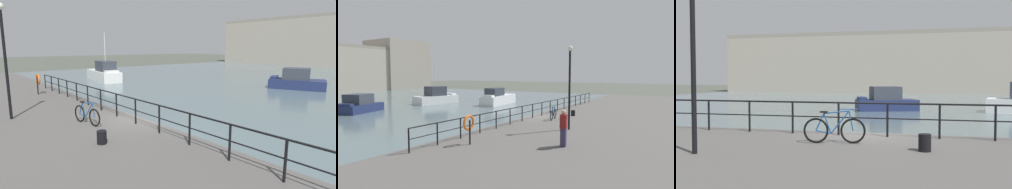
# 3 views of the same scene
# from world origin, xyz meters

# --- Properties ---
(ground_plane) EXTENTS (240.00, 240.00, 0.00)m
(ground_plane) POSITION_xyz_m (0.00, 0.00, 0.00)
(ground_plane) COLOR #4C5147
(water_basin) EXTENTS (80.00, 60.00, 0.01)m
(water_basin) POSITION_xyz_m (0.00, 30.20, 0.01)
(water_basin) COLOR slate
(water_basin) RESTS_ON ground_plane
(harbor_building) EXTENTS (78.24, 12.78, 13.81)m
(harbor_building) POSITION_xyz_m (6.44, 61.48, 5.62)
(harbor_building) COLOR #A89E8E
(harbor_building) RESTS_ON ground_plane
(moored_blue_motorboat) EXTENTS (5.75, 4.32, 2.06)m
(moored_blue_motorboat) POSITION_xyz_m (-2.39, 20.40, 0.81)
(moored_blue_motorboat) COLOR navy
(moored_blue_motorboat) RESTS_ON water_basin
(quay_railing) EXTENTS (25.47, 0.07, 1.08)m
(quay_railing) POSITION_xyz_m (0.67, -0.75, 1.71)
(quay_railing) COLOR black
(quay_railing) RESTS_ON quay_promenade
(parked_bicycle) EXTENTS (1.75, 0.38, 0.98)m
(parked_bicycle) POSITION_xyz_m (-0.63, -2.30, 1.37)
(parked_bicycle) COLOR black
(parked_bicycle) RESTS_ON quay_promenade
(mooring_bollard) EXTENTS (0.32, 0.32, 0.44)m
(mooring_bollard) POSITION_xyz_m (1.90, -2.88, 1.20)
(mooring_bollard) COLOR black
(mooring_bollard) RESTS_ON quay_promenade
(quay_lamp_post) EXTENTS (0.32, 0.32, 4.97)m
(quay_lamp_post) POSITION_xyz_m (-3.53, -4.56, 4.12)
(quay_lamp_post) COLOR black
(quay_lamp_post) RESTS_ON quay_promenade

